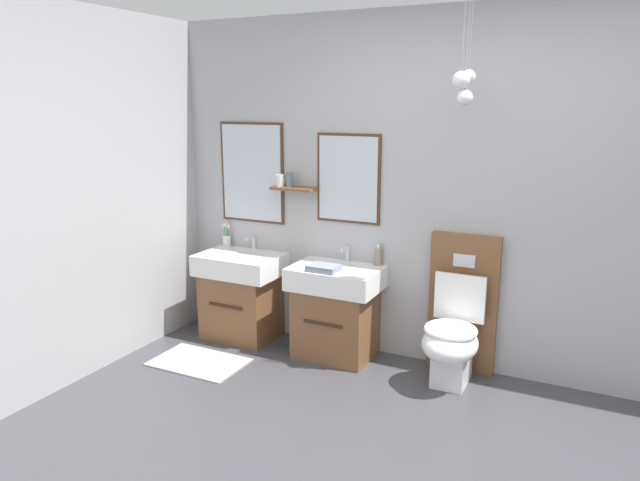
{
  "coord_description": "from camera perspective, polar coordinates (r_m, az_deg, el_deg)",
  "views": [
    {
      "loc": [
        0.85,
        -2.34,
        1.9
      ],
      "look_at": [
        -0.94,
        1.28,
        0.94
      ],
      "focal_mm": 33.34,
      "sensor_mm": 36.0,
      "label": 1
    }
  ],
  "objects": [
    {
      "name": "wall_back",
      "position": [
        4.25,
        14.28,
        4.28
      ],
      "size": [
        4.93,
        0.5,
        2.52
      ],
      "color": "#A8A8AA",
      "rests_on": "ground"
    },
    {
      "name": "wall_left",
      "position": [
        4.06,
        -27.62,
        2.73
      ],
      "size": [
        0.12,
        3.67,
        2.52
      ],
      "primitive_type": "cube",
      "color": "#A8A8AA",
      "rests_on": "ground"
    },
    {
      "name": "bath_mat",
      "position": [
        4.59,
        -11.54,
        -11.37
      ],
      "size": [
        0.68,
        0.44,
        0.01
      ],
      "primitive_type": "cube",
      "color": "#9E9993",
      "rests_on": "ground"
    },
    {
      "name": "vanity_sink_left",
      "position": [
        4.9,
        -7.49,
        -5.02
      ],
      "size": [
        0.66,
        0.49,
        0.7
      ],
      "color": "brown",
      "rests_on": "ground"
    },
    {
      "name": "tap_on_left_sink",
      "position": [
        4.94,
        -6.49,
        -0.04
      ],
      "size": [
        0.03,
        0.13,
        0.11
      ],
      "color": "silver",
      "rests_on": "vanity_sink_left"
    },
    {
      "name": "vanity_sink_right",
      "position": [
        4.51,
        1.59,
        -6.57
      ],
      "size": [
        0.66,
        0.49,
        0.7
      ],
      "color": "brown",
      "rests_on": "ground"
    },
    {
      "name": "tap_on_right_sink",
      "position": [
        4.54,
        2.56,
        -1.13
      ],
      "size": [
        0.03,
        0.13,
        0.11
      ],
      "color": "silver",
      "rests_on": "vanity_sink_right"
    },
    {
      "name": "toilet",
      "position": [
        4.23,
        12.94,
        -8.15
      ],
      "size": [
        0.48,
        0.63,
        1.0
      ],
      "color": "brown",
      "rests_on": "ground"
    },
    {
      "name": "toothbrush_cup",
      "position": [
        5.07,
        -8.94,
        0.1
      ],
      "size": [
        0.07,
        0.07,
        0.21
      ],
      "color": "silver",
      "rests_on": "vanity_sink_left"
    },
    {
      "name": "soap_dispenser",
      "position": [
        4.45,
        5.62,
        -1.52
      ],
      "size": [
        0.06,
        0.06,
        0.17
      ],
      "color": "gray",
      "rests_on": "vanity_sink_right"
    },
    {
      "name": "folded_hand_towel",
      "position": [
        4.29,
        0.33,
        -2.66
      ],
      "size": [
        0.22,
        0.16,
        0.04
      ],
      "primitive_type": "cube",
      "color": "gray",
      "rests_on": "vanity_sink_right"
    }
  ]
}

